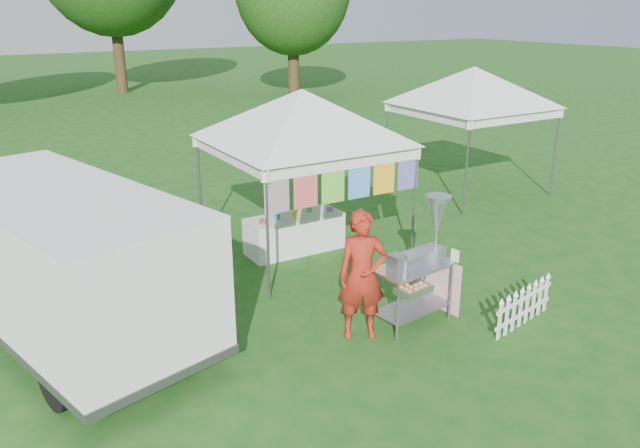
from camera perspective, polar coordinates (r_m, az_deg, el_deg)
ground at (r=9.07m, az=9.62°, el=-9.58°), size 120.00×120.00×0.00m
canopy_main at (r=10.90m, az=-1.68°, el=12.18°), size 4.24×4.24×3.45m
canopy_right at (r=15.44m, az=13.97°, el=13.77°), size 4.24×4.24×3.45m
donut_cart at (r=8.92m, az=9.52°, el=-2.47°), size 1.32×1.04×1.82m
vendor at (r=8.44m, az=3.86°, el=-4.74°), size 0.78×0.68×1.82m
cargo_van at (r=9.23m, az=-22.86°, el=-2.74°), size 3.19×5.33×2.08m
picket_fence at (r=9.43m, az=18.14°, el=-7.18°), size 1.42×0.32×0.56m
display_table at (r=11.59m, az=-2.34°, el=-0.86°), size 1.80×0.70×0.69m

